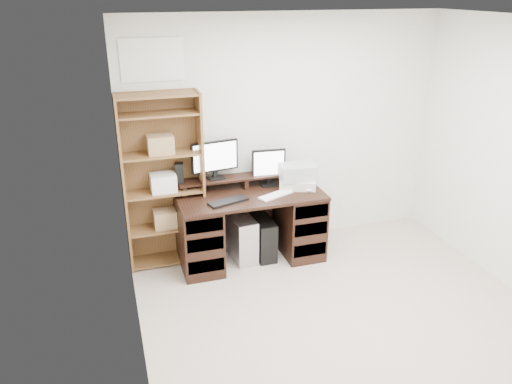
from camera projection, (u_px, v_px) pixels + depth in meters
name	position (u px, v px, depth m)	size (l,w,h in m)	color
room	(380.00, 205.00, 3.62)	(3.54, 4.04, 2.54)	#B7A493
desk	(250.00, 225.00, 5.26)	(1.50, 0.70, 0.75)	black
riser_shelf	(244.00, 178.00, 5.27)	(1.40, 0.22, 0.12)	black
monitor_wide	(215.00, 158.00, 5.12)	(0.50, 0.15, 0.40)	black
monitor_small	(269.00, 166.00, 5.27)	(0.36, 0.15, 0.39)	black
speaker	(179.00, 173.00, 5.04)	(0.08, 0.08, 0.21)	black
keyboard_black	(228.00, 201.00, 4.91)	(0.40, 0.13, 0.02)	black
keyboard_white	(276.00, 195.00, 5.06)	(0.38, 0.12, 0.02)	white
mouse	(310.00, 190.00, 5.17)	(0.10, 0.06, 0.04)	silver
printer	(297.00, 183.00, 5.27)	(0.37, 0.28, 0.09)	beige
basket	(298.00, 172.00, 5.22)	(0.37, 0.27, 0.16)	#9FA4AA
tower_silver	(241.00, 237.00, 5.32)	(0.22, 0.49, 0.49)	#B3B5BB
tower_black	(263.00, 237.00, 5.37)	(0.19, 0.44, 0.44)	black
bookshelf	(163.00, 180.00, 5.02)	(0.80, 0.30, 1.80)	brown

